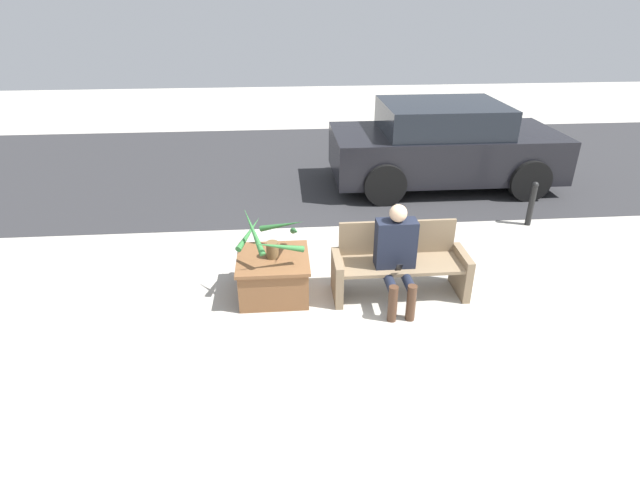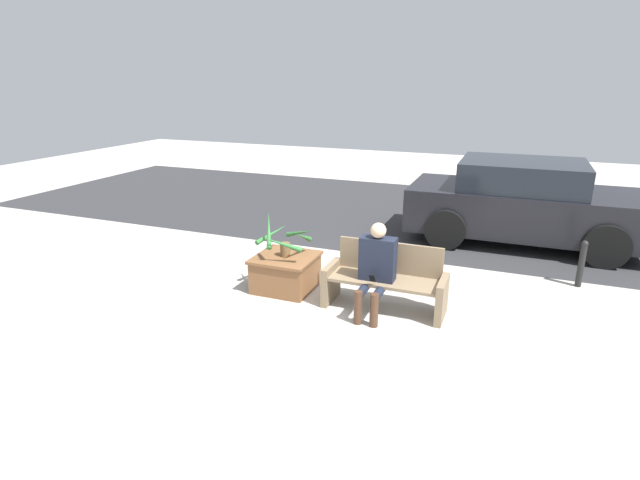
{
  "view_description": "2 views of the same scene",
  "coord_description": "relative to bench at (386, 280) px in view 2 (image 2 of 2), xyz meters",
  "views": [
    {
      "loc": [
        -1.18,
        -4.32,
        3.27
      ],
      "look_at": [
        -0.76,
        0.79,
        0.68
      ],
      "focal_mm": 28.0,
      "sensor_mm": 36.0,
      "label": 1
    },
    {
      "loc": [
        1.6,
        -5.21,
        2.9
      ],
      "look_at": [
        -0.75,
        0.68,
        0.83
      ],
      "focal_mm": 28.0,
      "sensor_mm": 36.0,
      "label": 2
    }
  ],
  "objects": [
    {
      "name": "person_seated",
      "position": [
        -0.09,
        -0.19,
        0.25
      ],
      "size": [
        0.45,
        0.63,
        1.18
      ],
      "color": "black",
      "rests_on": "ground_plane"
    },
    {
      "name": "ground_plane",
      "position": [
        -0.17,
        -0.68,
        -0.39
      ],
      "size": [
        30.0,
        30.0,
        0.0
      ],
      "primitive_type": "plane",
      "color": "#ADA89E"
    },
    {
      "name": "bollard_post",
      "position": [
        2.44,
        1.72,
        -0.02
      ],
      "size": [
        0.1,
        0.1,
        0.7
      ],
      "color": "black",
      "rests_on": "ground_plane"
    },
    {
      "name": "parked_car",
      "position": [
        1.6,
        3.59,
        0.36
      ],
      "size": [
        4.03,
        1.98,
        1.5
      ],
      "color": "black",
      "rests_on": "ground_plane"
    },
    {
      "name": "planter_box",
      "position": [
        -1.48,
        0.08,
        -0.12
      ],
      "size": [
        0.83,
        0.83,
        0.49
      ],
      "color": "brown",
      "rests_on": "ground_plane"
    },
    {
      "name": "potted_plant",
      "position": [
        -1.48,
        0.08,
        0.37
      ],
      "size": [
        0.81,
        0.79,
        0.61
      ],
      "color": "brown",
      "rests_on": "planter_box"
    },
    {
      "name": "road_surface",
      "position": [
        -0.17,
        4.9,
        -0.38
      ],
      "size": [
        20.0,
        6.0,
        0.01
      ],
      "primitive_type": "cube",
      "color": "#2D2D30",
      "rests_on": "ground_plane"
    },
    {
      "name": "bench",
      "position": [
        0.0,
        0.0,
        0.0
      ],
      "size": [
        1.57,
        0.55,
        0.85
      ],
      "color": "#7A664C",
      "rests_on": "ground_plane"
    }
  ]
}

